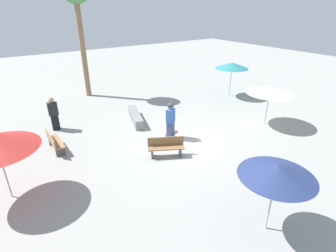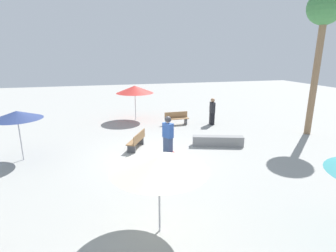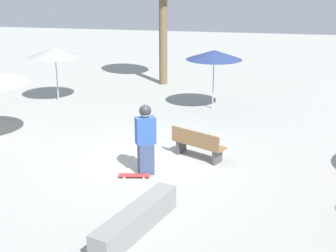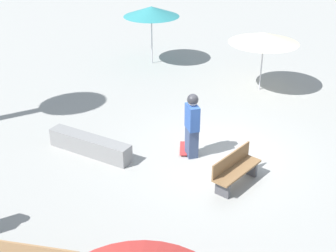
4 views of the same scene
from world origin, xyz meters
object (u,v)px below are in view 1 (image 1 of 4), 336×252
skater_main (171,119)px  bench_far (55,142)px  bystander_watching (54,114)px  concrete_ledge (135,117)px  shade_umbrella_teal (232,65)px  bench_near (166,147)px  shade_umbrella_cream (270,90)px  skateboard (171,133)px  shade_umbrella_navy (277,171)px

skater_main → bench_far: skater_main is taller
skater_main → bystander_watching: bearing=107.8°
concrete_ledge → shade_umbrella_teal: (-7.86, -0.23, 1.95)m
concrete_ledge → bench_near: bearing=81.1°
shade_umbrella_cream → skater_main: bearing=-16.8°
skateboard → shade_umbrella_navy: bearing=-110.3°
bench_near → shade_umbrella_teal: bearing=-125.1°
shade_umbrella_cream → shade_umbrella_navy: 8.01m
concrete_ledge → bench_near: (0.65, 4.12, 0.16)m
bench_near → bench_far: size_ratio=1.01×
shade_umbrella_teal → shade_umbrella_navy: bearing=48.8°
shade_umbrella_cream → bench_far: bearing=-18.7°
shade_umbrella_navy → skater_main: bearing=-98.7°
skater_main → bystander_watching: 6.22m
skateboard → concrete_ledge: concrete_ledge is taller
skateboard → shade_umbrella_cream: 5.78m
skateboard → concrete_ledge: 2.65m
skater_main → skateboard: skater_main is taller
skater_main → bystander_watching: skater_main is taller
skateboard → bystander_watching: bystander_watching is taller
shade_umbrella_teal → bystander_watching: (11.90, -1.20, -1.32)m
shade_umbrella_teal → shade_umbrella_navy: size_ratio=1.07×
bench_far → shade_umbrella_navy: size_ratio=0.71×
concrete_ledge → shade_umbrella_teal: size_ratio=1.08×
skateboard → bench_far: bearing=152.9°
concrete_ledge → shade_umbrella_cream: size_ratio=1.03×
concrete_ledge → shade_umbrella_navy: shade_umbrella_navy is taller
skater_main → concrete_ledge: size_ratio=0.72×
bench_far → shade_umbrella_teal: shade_umbrella_teal is taller
shade_umbrella_teal → bystander_watching: size_ratio=1.35×
skateboard → bench_far: bench_far is taller
skater_main → shade_umbrella_navy: size_ratio=0.83×
bench_far → shade_umbrella_cream: shade_umbrella_cream is taller
bystander_watching → skater_main: bearing=145.9°
skateboard → bench_near: bearing=-141.3°
skateboard → bystander_watching: bearing=130.5°
bench_near → shade_umbrella_teal: size_ratio=0.67×
skater_main → bystander_watching: size_ratio=1.04×
concrete_ledge → bench_near: bench_near is taller
concrete_ledge → shade_umbrella_cream: 7.54m
shade_umbrella_cream → shade_umbrella_teal: bearing=-113.2°
skater_main → shade_umbrella_navy: bearing=-128.0°
skateboard → bystander_watching: 6.28m
shade_umbrella_teal → skater_main: bearing=22.4°
concrete_ledge → shade_umbrella_cream: (-5.87, 4.42, 1.71)m
skater_main → shade_umbrella_teal: (-7.35, -3.03, 1.21)m
skateboard → shade_umbrella_teal: shade_umbrella_teal is taller
shade_umbrella_navy → bystander_watching: (3.55, -10.73, -1.18)m
skateboard → shade_umbrella_cream: size_ratio=0.33×
bystander_watching → bench_far: bearing=85.0°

